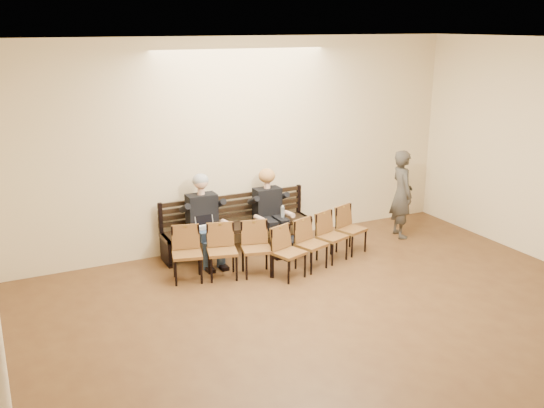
{
  "coord_description": "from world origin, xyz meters",
  "views": [
    {
      "loc": [
        -3.97,
        -4.19,
        3.7
      ],
      "look_at": [
        0.09,
        4.05,
        0.94
      ],
      "focal_mm": 40.0,
      "sensor_mm": 36.0,
      "label": 1
    }
  ],
  "objects_px": {
    "laptop": "(207,230)",
    "chair_row_back": "(322,241)",
    "seated_man": "(204,218)",
    "water_bottle": "(283,219)",
    "bag": "(290,248)",
    "chair_row_front": "(222,252)",
    "bench": "(238,238)",
    "seated_woman": "(270,212)",
    "passerby": "(402,187)"
  },
  "relations": [
    {
      "from": "seated_woman",
      "to": "bag",
      "type": "relative_size",
      "value": 3.24
    },
    {
      "from": "water_bottle",
      "to": "chair_row_front",
      "type": "height_order",
      "value": "chair_row_front"
    },
    {
      "from": "seated_man",
      "to": "chair_row_back",
      "type": "xyz_separation_m",
      "value": [
        1.59,
        -1.01,
        -0.31
      ]
    },
    {
      "from": "seated_man",
      "to": "bench",
      "type": "bearing_deg",
      "value": 10.61
    },
    {
      "from": "chair_row_back",
      "to": "water_bottle",
      "type": "bearing_deg",
      "value": 91.09
    },
    {
      "from": "chair_row_back",
      "to": "seated_man",
      "type": "bearing_deg",
      "value": 128.78
    },
    {
      "from": "seated_woman",
      "to": "water_bottle",
      "type": "distance_m",
      "value": 0.27
    },
    {
      "from": "bench",
      "to": "chair_row_front",
      "type": "bearing_deg",
      "value": -125.38
    },
    {
      "from": "bag",
      "to": "chair_row_back",
      "type": "height_order",
      "value": "chair_row_back"
    },
    {
      "from": "bag",
      "to": "chair_row_front",
      "type": "distance_m",
      "value": 1.37
    },
    {
      "from": "bench",
      "to": "laptop",
      "type": "distance_m",
      "value": 0.8
    },
    {
      "from": "bench",
      "to": "seated_woman",
      "type": "bearing_deg",
      "value": -12.8
    },
    {
      "from": "bench",
      "to": "seated_man",
      "type": "height_order",
      "value": "seated_man"
    },
    {
      "from": "bench",
      "to": "water_bottle",
      "type": "bearing_deg",
      "value": -26.69
    },
    {
      "from": "laptop",
      "to": "chair_row_back",
      "type": "bearing_deg",
      "value": -15.13
    },
    {
      "from": "bag",
      "to": "chair_row_back",
      "type": "bearing_deg",
      "value": -59.96
    },
    {
      "from": "seated_man",
      "to": "laptop",
      "type": "height_order",
      "value": "seated_man"
    },
    {
      "from": "seated_man",
      "to": "chair_row_back",
      "type": "distance_m",
      "value": 1.91
    },
    {
      "from": "laptop",
      "to": "chair_row_front",
      "type": "relative_size",
      "value": 0.2
    },
    {
      "from": "bag",
      "to": "passerby",
      "type": "xyz_separation_m",
      "value": [
        2.25,
        0.02,
        0.76
      ]
    },
    {
      "from": "seated_woman",
      "to": "passerby",
      "type": "distance_m",
      "value": 2.43
    },
    {
      "from": "seated_woman",
      "to": "chair_row_back",
      "type": "xyz_separation_m",
      "value": [
        0.42,
        -1.01,
        -0.25
      ]
    },
    {
      "from": "chair_row_back",
      "to": "seated_woman",
      "type": "bearing_deg",
      "value": 93.91
    },
    {
      "from": "water_bottle",
      "to": "bag",
      "type": "distance_m",
      "value": 0.5
    },
    {
      "from": "seated_man",
      "to": "water_bottle",
      "type": "distance_m",
      "value": 1.33
    },
    {
      "from": "laptop",
      "to": "water_bottle",
      "type": "relative_size",
      "value": 1.4
    },
    {
      "from": "bench",
      "to": "seated_man",
      "type": "xyz_separation_m",
      "value": [
        -0.64,
        -0.12,
        0.49
      ]
    },
    {
      "from": "bag",
      "to": "water_bottle",
      "type": "bearing_deg",
      "value": 88.68
    },
    {
      "from": "seated_man",
      "to": "chair_row_front",
      "type": "distance_m",
      "value": 0.86
    },
    {
      "from": "bench",
      "to": "seated_woman",
      "type": "relative_size",
      "value": 2.01
    },
    {
      "from": "passerby",
      "to": "seated_man",
      "type": "bearing_deg",
      "value": 95.72
    },
    {
      "from": "seated_woman",
      "to": "laptop",
      "type": "relative_size",
      "value": 4.32
    },
    {
      "from": "laptop",
      "to": "water_bottle",
      "type": "bearing_deg",
      "value": 10.7
    },
    {
      "from": "laptop",
      "to": "passerby",
      "type": "height_order",
      "value": "passerby"
    },
    {
      "from": "seated_woman",
      "to": "chair_row_front",
      "type": "bearing_deg",
      "value": -145.8
    },
    {
      "from": "chair_row_front",
      "to": "chair_row_back",
      "type": "bearing_deg",
      "value": 6.79
    },
    {
      "from": "laptop",
      "to": "chair_row_back",
      "type": "height_order",
      "value": "chair_row_back"
    },
    {
      "from": "seated_man",
      "to": "passerby",
      "type": "relative_size",
      "value": 0.78
    },
    {
      "from": "seated_man",
      "to": "water_bottle",
      "type": "relative_size",
      "value": 6.66
    },
    {
      "from": "bench",
      "to": "passerby",
      "type": "xyz_separation_m",
      "value": [
        2.9,
        -0.6,
        0.68
      ]
    },
    {
      "from": "bench",
      "to": "passerby",
      "type": "distance_m",
      "value": 3.04
    },
    {
      "from": "chair_row_back",
      "to": "bench",
      "type": "bearing_deg",
      "value": 111.27
    },
    {
      "from": "laptop",
      "to": "chair_row_back",
      "type": "relative_size",
      "value": 0.16
    },
    {
      "from": "seated_woman",
      "to": "seated_man",
      "type": "bearing_deg",
      "value": 180.0
    },
    {
      "from": "chair_row_front",
      "to": "chair_row_back",
      "type": "height_order",
      "value": "chair_row_front"
    },
    {
      "from": "bag",
      "to": "passerby",
      "type": "height_order",
      "value": "passerby"
    },
    {
      "from": "water_bottle",
      "to": "bag",
      "type": "bearing_deg",
      "value": -91.32
    },
    {
      "from": "water_bottle",
      "to": "passerby",
      "type": "xyz_separation_m",
      "value": [
        2.24,
        -0.27,
        0.35
      ]
    },
    {
      "from": "seated_woman",
      "to": "water_bottle",
      "type": "xyz_separation_m",
      "value": [
        0.13,
        -0.21,
        -0.09
      ]
    },
    {
      "from": "seated_man",
      "to": "laptop",
      "type": "xyz_separation_m",
      "value": [
        -0.02,
        -0.18,
        -0.15
      ]
    }
  ]
}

